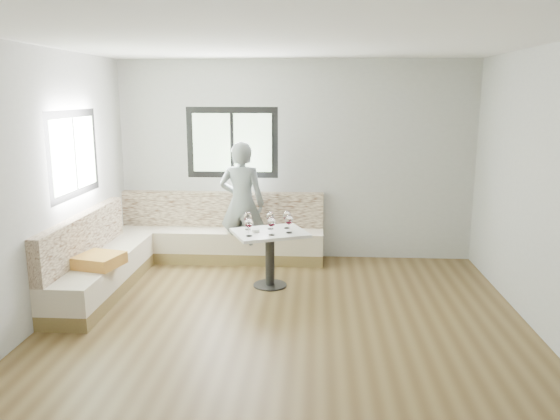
# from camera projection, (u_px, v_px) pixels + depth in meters

# --- Properties ---
(room) EXTENTS (5.01, 5.01, 2.81)m
(room) POSITION_uv_depth(u_px,v_px,m) (278.00, 189.00, 5.35)
(room) COLOR brown
(room) RESTS_ON ground
(banquette) EXTENTS (2.90, 2.80, 0.95)m
(banquette) POSITION_uv_depth(u_px,v_px,m) (172.00, 248.00, 7.18)
(banquette) COLOR olive
(banquette) RESTS_ON ground
(table) EXTENTS (1.03, 0.94, 0.69)m
(table) POSITION_uv_depth(u_px,v_px,m) (270.00, 245.00, 6.64)
(table) COLOR black
(table) RESTS_ON ground
(person) EXTENTS (0.67, 0.48, 1.71)m
(person) POSITION_uv_depth(u_px,v_px,m) (242.00, 203.00, 7.48)
(person) COLOR slate
(person) RESTS_ON ground
(olive_ramekin) EXTENTS (0.09, 0.09, 0.04)m
(olive_ramekin) POSITION_uv_depth(u_px,v_px,m) (256.00, 231.00, 6.56)
(olive_ramekin) COLOR white
(olive_ramekin) RESTS_ON table
(wine_glass_a) EXTENTS (0.10, 0.10, 0.22)m
(wine_glass_a) POSITION_uv_depth(u_px,v_px,m) (249.00, 223.00, 6.35)
(wine_glass_a) COLOR white
(wine_glass_a) RESTS_ON table
(wine_glass_b) EXTENTS (0.10, 0.10, 0.22)m
(wine_glass_b) POSITION_uv_depth(u_px,v_px,m) (271.00, 222.00, 6.40)
(wine_glass_b) COLOR white
(wine_glass_b) RESTS_ON table
(wine_glass_c) EXTENTS (0.10, 0.10, 0.22)m
(wine_glass_c) POSITION_uv_depth(u_px,v_px,m) (289.00, 220.00, 6.50)
(wine_glass_c) COLOR white
(wine_glass_c) RESTS_ON table
(wine_glass_d) EXTENTS (0.10, 0.10, 0.22)m
(wine_glass_d) POSITION_uv_depth(u_px,v_px,m) (271.00, 217.00, 6.69)
(wine_glass_d) COLOR white
(wine_glass_d) RESTS_ON table
(wine_glass_e) EXTENTS (0.10, 0.10, 0.22)m
(wine_glass_e) POSITION_uv_depth(u_px,v_px,m) (287.00, 216.00, 6.73)
(wine_glass_e) COLOR white
(wine_glass_e) RESTS_ON table
(wine_glass_f) EXTENTS (0.10, 0.10, 0.22)m
(wine_glass_f) POSITION_uv_depth(u_px,v_px,m) (248.00, 217.00, 6.66)
(wine_glass_f) COLOR white
(wine_glass_f) RESTS_ON table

